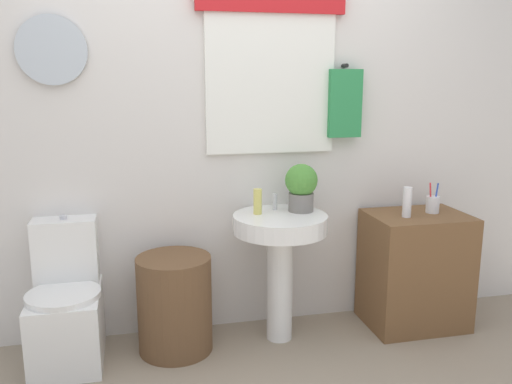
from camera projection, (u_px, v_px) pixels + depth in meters
back_wall at (230, 113)px, 3.13m from camera, size 4.40×0.18×2.60m
toilet at (67, 308)px, 2.89m from camera, size 0.38×0.51×0.77m
laundry_hamper at (175, 304)px, 2.98m from camera, size 0.41×0.41×0.55m
pedestal_sink at (280, 245)px, 3.05m from camera, size 0.54×0.54×0.75m
faucet at (275, 202)px, 3.12m from camera, size 0.03×0.03×0.10m
wooden_cabinet at (415, 270)px, 3.29m from camera, size 0.59×0.44×0.71m
soap_bottle at (258, 202)px, 3.02m from camera, size 0.05×0.05×0.15m
potted_plant at (301, 186)px, 3.07m from camera, size 0.19×0.19×0.28m
lotion_bottle at (407, 202)px, 3.14m from camera, size 0.05×0.05×0.18m
toothbrush_cup at (433, 204)px, 3.25m from camera, size 0.08×0.08×0.18m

